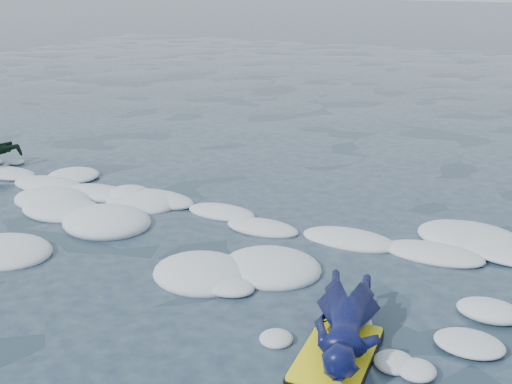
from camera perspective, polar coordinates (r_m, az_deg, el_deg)
ground at (r=7.55m, az=-12.31°, el=-5.19°), size 120.00×120.00×0.00m
foam_band at (r=8.32m, az=-8.05°, el=-2.56°), size 12.00×3.10×0.30m
prone_woman_unit at (r=5.61m, az=8.00°, el=-11.61°), size 0.94×1.69×0.41m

